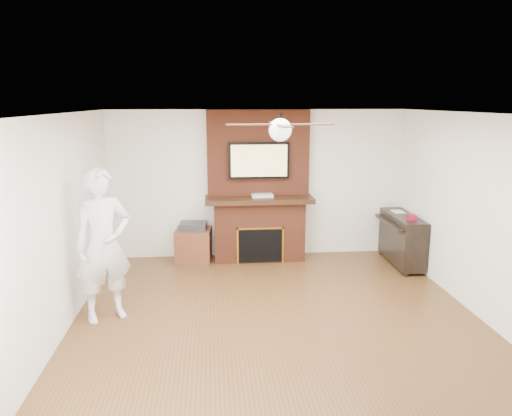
{
  "coord_description": "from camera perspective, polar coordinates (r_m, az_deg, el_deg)",
  "views": [
    {
      "loc": [
        -0.78,
        -5.62,
        2.64
      ],
      "look_at": [
        -0.19,
        0.9,
        1.23
      ],
      "focal_mm": 35.0,
      "sensor_mm": 36.0,
      "label": 1
    }
  ],
  "objects": [
    {
      "name": "person",
      "position": [
        6.3,
        -17.04,
        -4.06
      ],
      "size": [
        0.83,
        0.73,
        1.88
      ],
      "primitive_type": "imported",
      "rotation": [
        0.0,
        0.0,
        0.5
      ],
      "color": "silver",
      "rests_on": "ground"
    },
    {
      "name": "fireplace",
      "position": [
        8.36,
        0.3,
        0.82
      ],
      "size": [
        1.78,
        0.64,
        2.5
      ],
      "color": "brown",
      "rests_on": "ground"
    },
    {
      "name": "side_table",
      "position": [
        8.43,
        -7.14,
        -4.02
      ],
      "size": [
        0.62,
        0.62,
        0.66
      ],
      "rotation": [
        0.0,
        0.0,
        -0.09
      ],
      "color": "#5A2B19",
      "rests_on": "ground"
    },
    {
      "name": "piano",
      "position": [
        8.5,
        16.3,
        -3.32
      ],
      "size": [
        0.49,
        1.27,
        0.91
      ],
      "rotation": [
        0.0,
        0.0,
        -0.02
      ],
      "color": "black",
      "rests_on": "ground"
    },
    {
      "name": "tv",
      "position": [
        8.21,
        0.34,
        5.45
      ],
      "size": [
        1.0,
        0.08,
        0.6
      ],
      "color": "black",
      "rests_on": "fireplace"
    },
    {
      "name": "room_shell",
      "position": [
        5.84,
        2.68,
        -1.64
      ],
      "size": [
        5.36,
        5.86,
        2.86
      ],
      "color": "#503117",
      "rests_on": "ground"
    },
    {
      "name": "ceiling_fan",
      "position": [
        5.68,
        2.78,
        9.02
      ],
      "size": [
        1.21,
        1.21,
        0.31
      ],
      "color": "black",
      "rests_on": "room_shell"
    },
    {
      "name": "candle_cream",
      "position": [
        8.46,
        1.01,
        -5.66
      ],
      "size": [
        0.08,
        0.08,
        0.1
      ],
      "primitive_type": "cylinder",
      "color": "beige",
      "rests_on": "ground"
    },
    {
      "name": "candle_green",
      "position": [
        8.4,
        0.41,
        -5.81
      ],
      "size": [
        0.07,
        0.07,
        0.09
      ],
      "primitive_type": "cylinder",
      "color": "#44742E",
      "rests_on": "ground"
    },
    {
      "name": "candle_orange",
      "position": [
        8.38,
        -1.23,
        -5.78
      ],
      "size": [
        0.07,
        0.07,
        0.11
      ],
      "primitive_type": "cylinder",
      "color": "red",
      "rests_on": "ground"
    },
    {
      "name": "cable_box",
      "position": [
        8.25,
        0.71,
        1.44
      ],
      "size": [
        0.36,
        0.22,
        0.05
      ],
      "primitive_type": "cube",
      "rotation": [
        0.0,
        0.0,
        0.05
      ],
      "color": "silver",
      "rests_on": "fireplace"
    },
    {
      "name": "candle_blue",
      "position": [
        8.46,
        2.0,
        -5.72
      ],
      "size": [
        0.06,
        0.06,
        0.09
      ],
      "primitive_type": "cylinder",
      "color": "#3651A3",
      "rests_on": "ground"
    }
  ]
}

